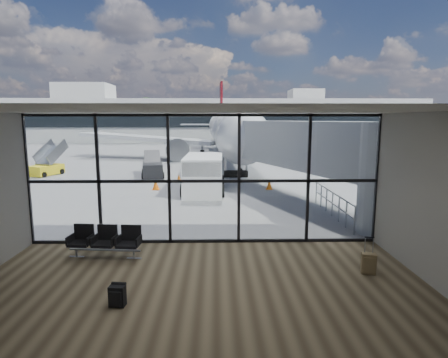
{
  "coord_description": "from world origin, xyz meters",
  "views": [
    {
      "loc": [
        0.42,
        -12.69,
        4.31
      ],
      "look_at": [
        0.75,
        3.0,
        1.79
      ],
      "focal_mm": 30.0,
      "sensor_mm": 36.0,
      "label": 1
    }
  ],
  "objects_px": {
    "backpack": "(117,296)",
    "airliner": "(228,131)",
    "service_van": "(204,174)",
    "belt_loader": "(153,169)",
    "seating_row": "(106,240)",
    "mobile_stairs": "(46,168)",
    "suitcase": "(369,263)"
  },
  "relations": [
    {
      "from": "airliner",
      "to": "service_van",
      "type": "relative_size",
      "value": 7.65
    },
    {
      "from": "backpack",
      "to": "airliner",
      "type": "relative_size",
      "value": 0.01
    },
    {
      "from": "suitcase",
      "to": "belt_loader",
      "type": "distance_m",
      "value": 20.3
    },
    {
      "from": "backpack",
      "to": "service_van",
      "type": "xyz_separation_m",
      "value": [
        1.57,
        13.71,
        0.85
      ]
    },
    {
      "from": "belt_loader",
      "to": "airliner",
      "type": "bearing_deg",
      "value": 56.36
    },
    {
      "from": "suitcase",
      "to": "airliner",
      "type": "distance_m",
      "value": 32.59
    },
    {
      "from": "airliner",
      "to": "seating_row",
      "type": "bearing_deg",
      "value": -100.69
    },
    {
      "from": "airliner",
      "to": "service_van",
      "type": "distance_m",
      "value": 20.53
    },
    {
      "from": "suitcase",
      "to": "mobile_stairs",
      "type": "xyz_separation_m",
      "value": [
        -17.49,
        19.22,
        0.21
      ]
    },
    {
      "from": "backpack",
      "to": "mobile_stairs",
      "type": "xyz_separation_m",
      "value": [
        -10.93,
        20.91,
        0.26
      ]
    },
    {
      "from": "backpack",
      "to": "mobile_stairs",
      "type": "height_order",
      "value": "mobile_stairs"
    },
    {
      "from": "service_van",
      "to": "seating_row",
      "type": "bearing_deg",
      "value": -103.74
    },
    {
      "from": "service_van",
      "to": "mobile_stairs",
      "type": "bearing_deg",
      "value": 150.98
    },
    {
      "from": "airliner",
      "to": "belt_loader",
      "type": "xyz_separation_m",
      "value": [
        -6.12,
        -14.18,
        -2.4
      ]
    },
    {
      "from": "backpack",
      "to": "airliner",
      "type": "distance_m",
      "value": 34.34
    },
    {
      "from": "belt_loader",
      "to": "suitcase",
      "type": "bearing_deg",
      "value": -73.8
    },
    {
      "from": "suitcase",
      "to": "airliner",
      "type": "bearing_deg",
      "value": 108.9
    },
    {
      "from": "seating_row",
      "to": "belt_loader",
      "type": "bearing_deg",
      "value": 100.13
    },
    {
      "from": "airliner",
      "to": "suitcase",
      "type": "bearing_deg",
      "value": -86.64
    },
    {
      "from": "seating_row",
      "to": "suitcase",
      "type": "bearing_deg",
      "value": -5.64
    },
    {
      "from": "service_van",
      "to": "mobile_stairs",
      "type": "xyz_separation_m",
      "value": [
        -12.5,
        7.2,
        -0.59
      ]
    },
    {
      "from": "seating_row",
      "to": "airliner",
      "type": "xyz_separation_m",
      "value": [
        4.81,
        30.81,
        2.46
      ]
    },
    {
      "from": "seating_row",
      "to": "mobile_stairs",
      "type": "xyz_separation_m",
      "value": [
        -9.75,
        17.68,
        -0.03
      ]
    },
    {
      "from": "belt_loader",
      "to": "mobile_stairs",
      "type": "distance_m",
      "value": 8.51
    },
    {
      "from": "airliner",
      "to": "backpack",
      "type": "bearing_deg",
      "value": -97.9
    },
    {
      "from": "backpack",
      "to": "mobile_stairs",
      "type": "relative_size",
      "value": 0.16
    },
    {
      "from": "airliner",
      "to": "mobile_stairs",
      "type": "relative_size",
      "value": 11.33
    },
    {
      "from": "airliner",
      "to": "belt_loader",
      "type": "bearing_deg",
      "value": -115.16
    },
    {
      "from": "backpack",
      "to": "suitcase",
      "type": "distance_m",
      "value": 6.78
    },
    {
      "from": "airliner",
      "to": "service_van",
      "type": "xyz_separation_m",
      "value": [
        -2.07,
        -20.33,
        -1.9
      ]
    },
    {
      "from": "backpack",
      "to": "suitcase",
      "type": "xyz_separation_m",
      "value": [
        6.56,
        1.69,
        0.05
      ]
    },
    {
      "from": "seating_row",
      "to": "mobile_stairs",
      "type": "bearing_deg",
      "value": 124.52
    }
  ]
}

